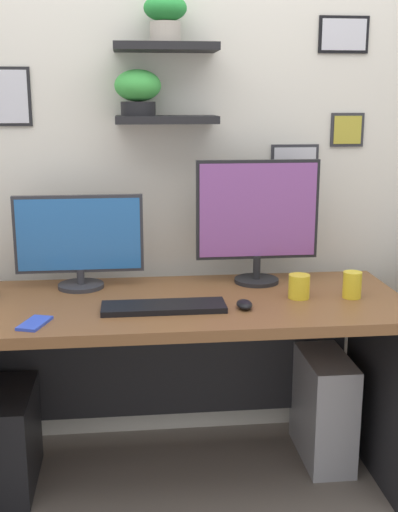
{
  "coord_description": "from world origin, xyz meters",
  "views": [
    {
      "loc": [
        -0.16,
        -2.32,
        1.48
      ],
      "look_at": [
        0.1,
        0.05,
        0.91
      ],
      "focal_mm": 45.97,
      "sensor_mm": 36.0,
      "label": 1
    }
  ],
  "objects": [
    {
      "name": "computer_mouse",
      "position": [
        0.24,
        -0.12,
        0.77
      ],
      "size": [
        0.06,
        0.09,
        0.03
      ],
      "primitive_type": "ellipsoid",
      "color": "black",
      "rests_on": "desk"
    },
    {
      "name": "back_wall_assembly",
      "position": [
        -0.0,
        0.44,
        1.36
      ],
      "size": [
        4.4,
        0.24,
        2.7
      ],
      "color": "silver",
      "rests_on": "ground"
    },
    {
      "name": "keyboard",
      "position": [
        -0.04,
        -0.1,
        0.76
      ],
      "size": [
        0.44,
        0.14,
        0.02
      ],
      "primitive_type": "cube",
      "color": "black",
      "rests_on": "desk"
    },
    {
      "name": "computer_tower_left",
      "position": [
        -0.64,
        0.05,
        0.19
      ],
      "size": [
        0.18,
        0.4,
        0.39
      ],
      "primitive_type": "cube",
      "color": "black",
      "rests_on": "ground"
    },
    {
      "name": "desk",
      "position": [
        0.0,
        0.06,
        0.54
      ],
      "size": [
        1.73,
        0.68,
        0.75
      ],
      "color": "brown",
      "rests_on": "ground"
    },
    {
      "name": "pen_cup",
      "position": [
        0.67,
        -0.04,
        0.8
      ],
      "size": [
        0.07,
        0.07,
        0.1
      ],
      "primitive_type": "cylinder",
      "color": "yellow",
      "rests_on": "desk"
    },
    {
      "name": "coffee_mug",
      "position": [
        0.47,
        -0.02,
        0.8
      ],
      "size": [
        0.08,
        0.08,
        0.09
      ],
      "primitive_type": "cylinder",
      "color": "yellow",
      "rests_on": "desk"
    },
    {
      "name": "cell_phone",
      "position": [
        -0.48,
        -0.22,
        0.76
      ],
      "size": [
        0.11,
        0.16,
        0.01
      ],
      "primitive_type": "cube",
      "rotation": [
        0.0,
        0.0,
        -0.33
      ],
      "color": "blue",
      "rests_on": "desk"
    },
    {
      "name": "monitor_right",
      "position": [
        0.35,
        0.22,
        1.02
      ],
      "size": [
        0.49,
        0.18,
        0.5
      ],
      "color": "black",
      "rests_on": "desk"
    },
    {
      "name": "ground_plane",
      "position": [
        0.0,
        0.0,
        0.0
      ],
      "size": [
        8.0,
        8.0,
        0.0
      ],
      "primitive_type": "plane",
      "color": "#70665B"
    },
    {
      "name": "computer_tower_right",
      "position": [
        0.63,
        0.12,
        0.23
      ],
      "size": [
        0.18,
        0.4,
        0.46
      ],
      "primitive_type": "cube",
      "color": "#99999E",
      "rests_on": "ground"
    },
    {
      "name": "monitor_left",
      "position": [
        -0.35,
        0.22,
        0.94
      ],
      "size": [
        0.5,
        0.18,
        0.37
      ],
      "color": "#2D2D33",
      "rests_on": "desk"
    }
  ]
}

